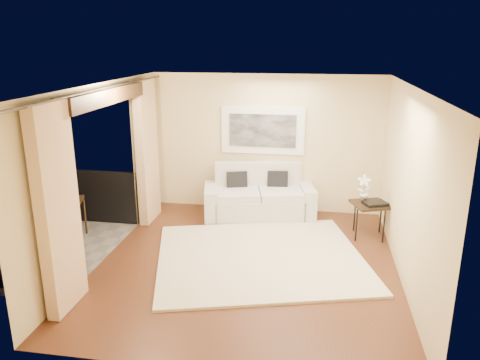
% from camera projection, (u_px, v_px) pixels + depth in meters
% --- Properties ---
extents(floor, '(5.00, 5.00, 0.00)m').
position_uv_depth(floor, '(247.00, 264.00, 7.21)').
color(floor, '#562E19').
rests_on(floor, ground).
extents(room_shell, '(5.00, 6.40, 5.00)m').
position_uv_depth(room_shell, '(104.00, 96.00, 6.81)').
color(room_shell, white).
rests_on(room_shell, ground).
extents(balcony, '(1.81, 2.60, 1.17)m').
position_uv_depth(balcony, '(49.00, 239.00, 7.67)').
color(balcony, '#605B56').
rests_on(balcony, ground).
extents(curtains, '(0.16, 4.80, 2.64)m').
position_uv_depth(curtains, '(112.00, 174.00, 7.15)').
color(curtains, '#DDB588').
rests_on(curtains, ground).
extents(artwork, '(1.62, 0.07, 0.92)m').
position_uv_depth(artwork, '(263.00, 130.00, 9.08)').
color(artwork, white).
rests_on(artwork, room_shell).
extents(rug, '(3.80, 3.52, 0.04)m').
position_uv_depth(rug, '(260.00, 257.00, 7.37)').
color(rug, beige).
rests_on(rug, floor).
extents(sofa, '(2.23, 1.31, 1.01)m').
position_uv_depth(sofa, '(259.00, 198.00, 9.10)').
color(sofa, silver).
rests_on(sofa, floor).
extents(side_table, '(0.72, 0.72, 0.61)m').
position_uv_depth(side_table, '(370.00, 206.00, 8.05)').
color(side_table, black).
rests_on(side_table, floor).
extents(tray, '(0.46, 0.40, 0.05)m').
position_uv_depth(tray, '(375.00, 203.00, 7.96)').
color(tray, black).
rests_on(tray, side_table).
extents(orchid, '(0.26, 0.19, 0.47)m').
position_uv_depth(orchid, '(364.00, 188.00, 8.08)').
color(orchid, white).
rests_on(orchid, side_table).
extents(bistro_table, '(0.73, 0.73, 0.68)m').
position_uv_depth(bistro_table, '(64.00, 205.00, 7.97)').
color(bistro_table, black).
rests_on(bistro_table, balcony).
extents(balcony_chair_far, '(0.51, 0.51, 0.94)m').
position_uv_depth(balcony_chair_far, '(47.00, 212.00, 7.84)').
color(balcony_chair_far, black).
rests_on(balcony_chair_far, balcony).
extents(balcony_chair_near, '(0.45, 0.45, 0.87)m').
position_uv_depth(balcony_chair_near, '(16.00, 232.00, 7.14)').
color(balcony_chair_near, black).
rests_on(balcony_chair_near, balcony).
extents(ice_bucket, '(0.18, 0.18, 0.20)m').
position_uv_depth(ice_bucket, '(59.00, 192.00, 8.07)').
color(ice_bucket, white).
rests_on(ice_bucket, bistro_table).
extents(candle, '(0.06, 0.06, 0.07)m').
position_uv_depth(candle, '(69.00, 197.00, 8.02)').
color(candle, '#F94216').
rests_on(candle, bistro_table).
extents(vase, '(0.04, 0.04, 0.18)m').
position_uv_depth(vase, '(53.00, 199.00, 7.75)').
color(vase, silver).
rests_on(vase, bistro_table).
extents(glass_a, '(0.06, 0.06, 0.12)m').
position_uv_depth(glass_a, '(71.00, 199.00, 7.85)').
color(glass_a, silver).
rests_on(glass_a, bistro_table).
extents(glass_b, '(0.06, 0.06, 0.12)m').
position_uv_depth(glass_b, '(72.00, 198.00, 7.89)').
color(glass_b, white).
rests_on(glass_b, bistro_table).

